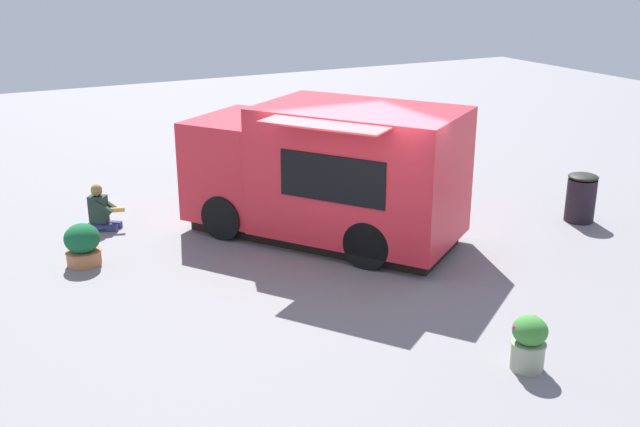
# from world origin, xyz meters

# --- Properties ---
(ground_plane) EXTENTS (40.00, 40.00, 0.00)m
(ground_plane) POSITION_xyz_m (0.00, 0.00, 0.00)
(ground_plane) COLOR gray
(food_truck) EXTENTS (4.49, 5.18, 2.45)m
(food_truck) POSITION_xyz_m (0.20, 1.30, 1.18)
(food_truck) COLOR red
(food_truck) RESTS_ON ground_plane
(person_customer) EXTENTS (0.79, 0.67, 0.87)m
(person_customer) POSITION_xyz_m (-3.36, 3.62, 0.33)
(person_customer) COLOR navy
(person_customer) RESTS_ON ground_plane
(planter_flowering_near) EXTENTS (0.44, 0.44, 0.71)m
(planter_flowering_near) POSITION_xyz_m (0.29, -3.90, 0.37)
(planter_flowering_near) COLOR #959F85
(planter_flowering_near) RESTS_ON ground_plane
(planter_flowering_far) EXTENTS (0.58, 0.58, 0.71)m
(planter_flowering_far) POSITION_xyz_m (-3.98, 2.01, 0.35)
(planter_flowering_far) COLOR #B57647
(planter_flowering_far) RESTS_ON ground_plane
(trash_bin) EXTENTS (0.57, 0.57, 0.95)m
(trash_bin) POSITION_xyz_m (4.96, -0.13, 0.48)
(trash_bin) COLOR black
(trash_bin) RESTS_ON ground_plane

